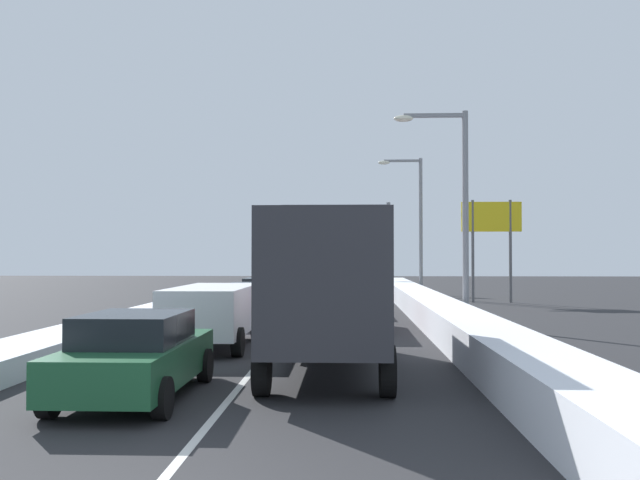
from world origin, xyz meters
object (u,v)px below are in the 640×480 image
Objects in this scene: sedan_green_center_lane_nearest at (136,355)px; suv_white_center_lane_second at (213,310)px; sedan_gray_center_lane_third at (251,303)px; sedan_tan_center_lane_fourth at (264,294)px; box_truck_right_lane_nearest at (328,284)px; traffic_light_gantry at (355,227)px; street_lamp_right_near at (455,196)px; sedan_navy_right_lane_fourth at (344,288)px; street_lamp_right_mid at (415,214)px; roadside_sign_right at (491,228)px; suv_maroon_right_lane_second at (336,299)px; suv_charcoal_right_lane_third at (335,289)px.

suv_white_center_lane_second is (0.05, 6.57, 0.25)m from sedan_green_center_lane_nearest.
sedan_tan_center_lane_fourth is (-0.20, 5.54, 0.00)m from sedan_gray_center_lane_third.
traffic_light_gantry is (0.91, 32.28, 2.60)m from box_truck_right_lane_nearest.
suv_white_center_lane_second is at bearing -141.91° from street_lamp_right_near.
traffic_light_gantry reaches higher than sedan_navy_right_lane_fourth.
box_truck_right_lane_nearest is 26.71m from street_lamp_right_mid.
street_lamp_right_mid is 5.65m from roadside_sign_right.
suv_maroon_right_lane_second is 13.13m from sedan_navy_right_lane_fourth.
roadside_sign_right is (11.48, 6.19, 3.25)m from sedan_tan_center_lane_fourth.
sedan_navy_right_lane_fourth and sedan_green_center_lane_nearest have the same top height.
roadside_sign_right is (11.45, 24.66, 3.25)m from sedan_green_center_lane_nearest.
roadside_sign_right is at bearing 1.73° from sedan_navy_right_lane_fourth.
sedan_green_center_lane_nearest and sedan_gray_center_lane_third have the same top height.
traffic_light_gantry reaches higher than suv_charcoal_right_lane_third.
street_lamp_right_mid reaches higher than roadside_sign_right.
suv_charcoal_right_lane_third is 0.59× the size of street_lamp_right_mid.
roadside_sign_right is at bearing 38.11° from suv_charcoal_right_lane_third.
sedan_tan_center_lane_fourth is at bearing -104.47° from traffic_light_gantry.
traffic_light_gantry is 0.98× the size of street_lamp_right_near.
street_lamp_right_mid reaches higher than sedan_green_center_lane_nearest.
street_lamp_right_near is (4.25, 9.78, 2.75)m from box_truck_right_lane_nearest.
suv_charcoal_right_lane_third is 0.64× the size of street_lamp_right_near.
sedan_tan_center_lane_fourth is at bearing -151.66° from roadside_sign_right.
street_lamp_right_mid reaches higher than sedan_navy_right_lane_fourth.
street_lamp_right_mid reaches higher than sedan_tan_center_lane_fourth.
sedan_gray_center_lane_third is 0.82× the size of roadside_sign_right.
suv_maroon_right_lane_second is 1.00× the size of suv_charcoal_right_lane_third.
suv_white_center_lane_second is at bearing -105.06° from suv_charcoal_right_lane_third.
box_truck_right_lane_nearest is 10.77m from sedan_gray_center_lane_third.
suv_maroon_right_lane_second is 1.09× the size of sedan_tan_center_lane_fourth.
traffic_light_gantry is (4.23, 34.98, 3.73)m from sedan_green_center_lane_nearest.
box_truck_right_lane_nearest is 0.93× the size of street_lamp_right_near.
street_lamp_right_mid is at bearing 89.31° from street_lamp_right_near.
suv_charcoal_right_lane_third is 12.01m from suv_white_center_lane_second.
box_truck_right_lane_nearest is at bearing -89.45° from suv_charcoal_right_lane_third.
street_lamp_right_near is at bearing -81.55° from traffic_light_gantry.
traffic_light_gantry is 7.10m from street_lamp_right_mid.
suv_white_center_lane_second is at bearing 130.13° from box_truck_right_lane_nearest.
suv_charcoal_right_lane_third is 1.00× the size of suv_white_center_lane_second.
sedan_tan_center_lane_fourth is at bearing -126.95° from street_lamp_right_mid.
suv_white_center_lane_second is at bearing -109.12° from street_lamp_right_mid.
suv_charcoal_right_lane_third is at bearing -93.60° from traffic_light_gantry.
sedan_green_center_lane_nearest is 15.10m from street_lamp_right_near.
sedan_green_center_lane_nearest is at bearing -121.29° from street_lamp_right_near.
box_truck_right_lane_nearest is at bearing -90.15° from suv_maroon_right_lane_second.
sedan_green_center_lane_nearest is 0.92× the size of suv_white_center_lane_second.
street_lamp_right_mid reaches higher than box_truck_right_lane_nearest.
sedan_green_center_lane_nearest is 1.00× the size of sedan_gray_center_lane_third.
sedan_navy_right_lane_fourth is 24.68m from sedan_green_center_lane_nearest.
sedan_tan_center_lane_fourth is at bearing 101.98° from box_truck_right_lane_nearest.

